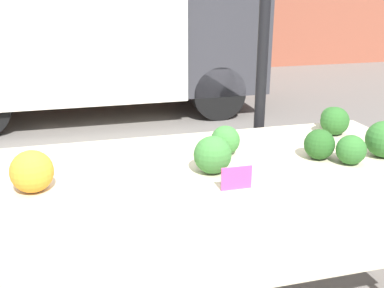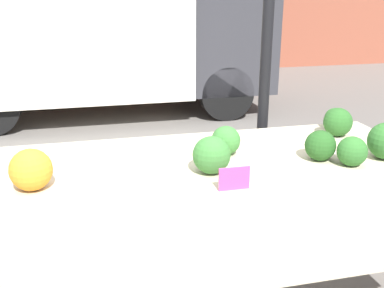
# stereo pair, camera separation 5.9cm
# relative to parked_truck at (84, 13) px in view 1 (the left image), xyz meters

# --- Properties ---
(tent_pole) EXTENTS (0.07, 0.07, 2.54)m
(tent_pole) POSITION_rel_parked_truck_xyz_m (0.95, -3.95, -0.13)
(tent_pole) COLOR black
(tent_pole) RESTS_ON ground_plane
(parked_truck) EXTENTS (4.49, 2.07, 2.65)m
(parked_truck) POSITION_rel_parked_truck_xyz_m (0.00, 0.00, 0.00)
(parked_truck) COLOR silver
(parked_truck) RESTS_ON ground_plane
(market_table) EXTENTS (2.39, 0.82, 0.92)m
(market_table) POSITION_rel_parked_truck_xyz_m (0.34, -4.62, -0.60)
(market_table) COLOR beige
(market_table) RESTS_ON ground_plane
(orange_cauliflower) EXTENTS (0.18, 0.18, 0.18)m
(orange_cauliflower) POSITION_rel_parked_truck_xyz_m (-0.41, -4.74, -0.40)
(orange_cauliflower) COLOR orange
(orange_cauliflower) RESTS_ON market_table
(broccoli_head_0) EXTENTS (0.18, 0.18, 0.18)m
(broccoli_head_0) POSITION_rel_parked_truck_xyz_m (0.39, -4.74, -0.40)
(broccoli_head_0) COLOR #387533
(broccoli_head_0) RESTS_ON market_table
(broccoli_head_1) EXTENTS (0.13, 0.13, 0.13)m
(broccoli_head_1) POSITION_rel_parked_truck_xyz_m (1.31, -4.24, -0.42)
(broccoli_head_1) COLOR #2D6628
(broccoli_head_1) RESTS_ON market_table
(broccoli_head_2) EXTENTS (0.15, 0.15, 0.15)m
(broccoli_head_2) POSITION_rel_parked_truck_xyz_m (0.52, -4.52, -0.41)
(broccoli_head_2) COLOR #387533
(broccoli_head_2) RESTS_ON market_table
(broccoli_head_3) EXTENTS (0.17, 0.17, 0.17)m
(broccoli_head_3) POSITION_rel_parked_truck_xyz_m (1.25, -4.38, -0.40)
(broccoli_head_3) COLOR #285B23
(broccoli_head_3) RESTS_ON market_table
(broccoli_head_4) EXTENTS (0.15, 0.15, 0.15)m
(broccoli_head_4) POSITION_rel_parked_truck_xyz_m (0.96, -4.71, -0.41)
(broccoli_head_4) COLOR #23511E
(broccoli_head_4) RESTS_ON market_table
(broccoli_head_5) EXTENTS (0.19, 0.19, 0.19)m
(broccoli_head_5) POSITION_rel_parked_truck_xyz_m (1.29, -4.76, -0.39)
(broccoli_head_5) COLOR #2D6628
(broccoli_head_5) RESTS_ON market_table
(broccoli_head_6) EXTENTS (0.15, 0.15, 0.15)m
(broccoli_head_6) POSITION_rel_parked_truck_xyz_m (1.07, -4.81, -0.41)
(broccoli_head_6) COLOR #2D6628
(broccoli_head_6) RESTS_ON market_table
(price_sign) EXTENTS (0.14, 0.01, 0.10)m
(price_sign) POSITION_rel_parked_truck_xyz_m (0.43, -4.95, -0.43)
(price_sign) COLOR #EF4793
(price_sign) RESTS_ON market_table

